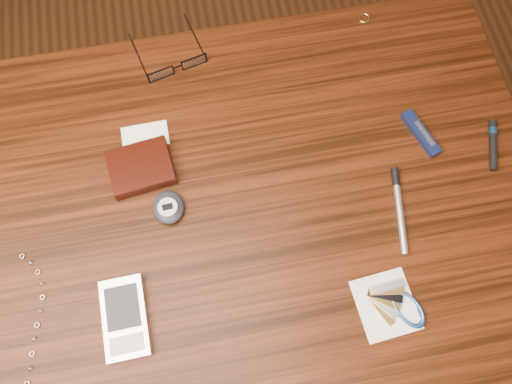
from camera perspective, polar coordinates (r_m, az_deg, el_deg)
ground at (r=1.49m, az=-1.72°, el=-11.47°), size 3.80×3.80×0.00m
desk at (r=0.86m, az=-2.94°, el=-4.91°), size 1.00×0.70×0.75m
wallet_and_card at (r=0.80m, az=-13.01°, el=2.83°), size 0.11×0.13×0.02m
eyeglasses at (r=0.88m, az=-9.09°, el=14.10°), size 0.13×0.13×0.02m
gold_ring at (r=0.96m, az=12.28°, el=18.84°), size 0.03×0.03×0.00m
pda_phone at (r=0.74m, az=-14.75°, el=-13.73°), size 0.06×0.11×0.02m
pedometer at (r=0.77m, az=-9.98°, el=-1.74°), size 0.05×0.06×0.02m
notepad_keys at (r=0.75m, az=15.74°, el=-12.36°), size 0.11×0.10×0.01m
pocket_knife at (r=0.85m, az=18.32°, el=6.39°), size 0.04×0.09×0.01m
silver_pen at (r=0.79m, az=15.99°, el=-1.25°), size 0.03×0.14×0.01m
black_blue_pen at (r=0.88m, az=25.47°, el=5.06°), size 0.04×0.09×0.01m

